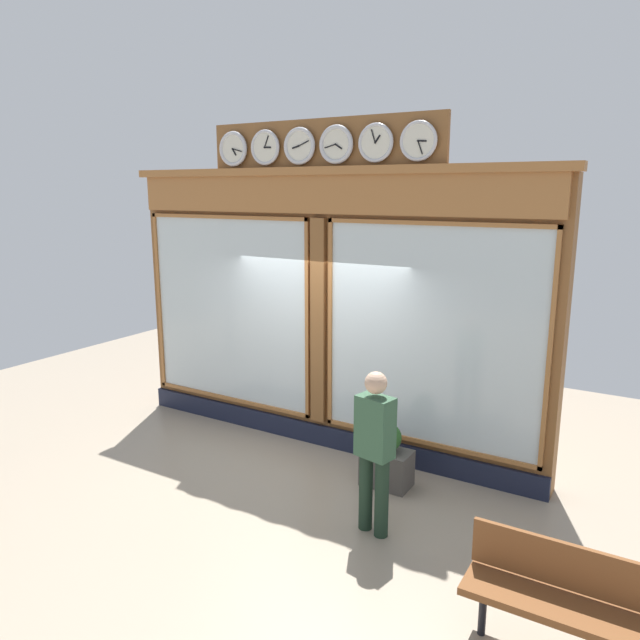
{
  "coord_description": "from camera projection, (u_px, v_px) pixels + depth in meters",
  "views": [
    {
      "loc": [
        -3.87,
        6.5,
        3.39
      ],
      "look_at": [
        0.0,
        0.0,
        1.73
      ],
      "focal_mm": 33.41,
      "sensor_mm": 36.0,
      "label": 1
    }
  ],
  "objects": [
    {
      "name": "planter_box",
      "position": [
        387.0,
        468.0,
        6.93
      ],
      "size": [
        0.56,
        0.36,
        0.43
      ],
      "primitive_type": "cube",
      "color": "#4C4742",
      "rests_on": "ground_plane"
    },
    {
      "name": "shop_facade",
      "position": [
        325.0,
        307.0,
        7.82
      ],
      "size": [
        6.08,
        0.42,
        4.24
      ],
      "color": "brown",
      "rests_on": "ground_plane"
    },
    {
      "name": "ground_plane",
      "position": [
        172.0,
        547.0,
        5.77
      ],
      "size": [
        14.0,
        14.0,
        0.0
      ],
      "primitive_type": "plane",
      "color": "gray"
    },
    {
      "name": "pedestrian",
      "position": [
        375.0,
        446.0,
        5.83
      ],
      "size": [
        0.4,
        0.29,
        1.69
      ],
      "color": "#1C2F21",
      "rests_on": "ground_plane"
    },
    {
      "name": "street_bench",
      "position": [
        563.0,
        595.0,
        4.3
      ],
      "size": [
        1.4,
        0.4,
        0.87
      ],
      "color": "brown",
      "rests_on": "ground_plane"
    },
    {
      "name": "planter_shrub",
      "position": [
        388.0,
        437.0,
        6.85
      ],
      "size": [
        0.33,
        0.33,
        0.33
      ],
      "primitive_type": "sphere",
      "color": "#285623",
      "rests_on": "planter_box"
    }
  ]
}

